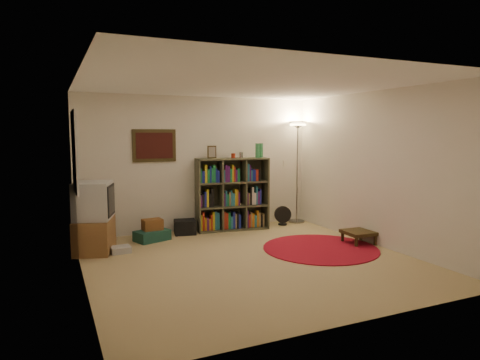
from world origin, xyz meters
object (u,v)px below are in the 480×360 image
at_px(suitcase, 152,235).
at_px(tv_stand, 94,218).
at_px(bookshelf, 231,195).
at_px(floor_lamp, 298,139).
at_px(side_table, 359,233).
at_px(floor_fan, 283,216).

bearing_deg(suitcase, tv_stand, 179.11).
relative_size(bookshelf, suitcase, 2.55).
relative_size(floor_lamp, side_table, 4.24).
relative_size(floor_fan, side_table, 0.78).
bearing_deg(suitcase, bookshelf, -11.36).
distance_m(floor_lamp, floor_fan, 1.58).
bearing_deg(bookshelf, side_table, -44.06).
bearing_deg(floor_lamp, suitcase, -174.08).
distance_m(tv_stand, side_table, 4.24).
bearing_deg(floor_lamp, floor_fan, -160.76).
relative_size(floor_lamp, suitcase, 3.22).
bearing_deg(floor_lamp, bookshelf, -176.93).
relative_size(tv_stand, side_table, 2.23).
bearing_deg(floor_fan, suitcase, -157.96).
bearing_deg(bookshelf, suitcase, -165.12).
height_order(bookshelf, suitcase, bookshelf).
relative_size(floor_lamp, floor_fan, 5.41).
bearing_deg(side_table, suitcase, 152.70).
distance_m(floor_fan, suitcase, 2.66).
bearing_deg(floor_lamp, tv_stand, -170.85).
bearing_deg(tv_stand, floor_lamp, 26.49).
distance_m(bookshelf, side_table, 2.42).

